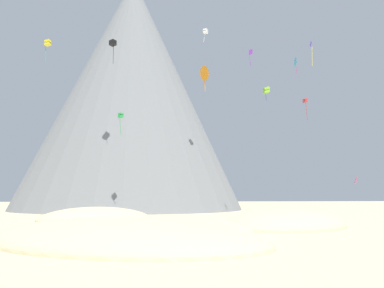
{
  "coord_description": "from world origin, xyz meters",
  "views": [
    {
      "loc": [
        -8.55,
        -35.88,
        3.79
      ],
      "look_at": [
        -0.15,
        42.45,
        14.18
      ],
      "focal_mm": 36.38,
      "sensor_mm": 36.0,
      "label": 1
    }
  ],
  "objects_px": {
    "kite_rainbow_low": "(356,180)",
    "kite_teal_low": "(68,157)",
    "bush_low_patch": "(181,228)",
    "kite_lime_high": "(266,90)",
    "kite_black_high": "(113,43)",
    "bush_far_right": "(263,226)",
    "rock_massif": "(130,100)",
    "kite_white_high": "(205,31)",
    "kite_cyan_high": "(296,62)",
    "kite_green_mid": "(121,116)",
    "kite_yellow_high": "(48,43)",
    "bush_far_left": "(77,219)",
    "kite_indigo_high": "(311,49)",
    "kite_violet_high": "(251,54)",
    "kite_red_mid": "(305,101)",
    "bush_mid_center": "(35,234)",
    "kite_blue_low": "(79,177)",
    "kite_orange_mid": "(205,73)",
    "bush_ridge_crest": "(218,227)"
  },
  "relations": [
    {
      "from": "rock_massif",
      "to": "bush_low_patch",
      "type": "bearing_deg",
      "value": -82.25
    },
    {
      "from": "kite_black_high",
      "to": "kite_lime_high",
      "type": "bearing_deg",
      "value": 144.09
    },
    {
      "from": "kite_green_mid",
      "to": "kite_violet_high",
      "type": "height_order",
      "value": "kite_violet_high"
    },
    {
      "from": "bush_far_right",
      "to": "kite_cyan_high",
      "type": "height_order",
      "value": "kite_cyan_high"
    },
    {
      "from": "rock_massif",
      "to": "kite_green_mid",
      "type": "distance_m",
      "value": 36.48
    },
    {
      "from": "kite_black_high",
      "to": "kite_rainbow_low",
      "type": "distance_m",
      "value": 54.09
    },
    {
      "from": "bush_mid_center",
      "to": "kite_lime_high",
      "type": "distance_m",
      "value": 71.16
    },
    {
      "from": "bush_far_right",
      "to": "kite_green_mid",
      "type": "height_order",
      "value": "kite_green_mid"
    },
    {
      "from": "kite_yellow_high",
      "to": "kite_cyan_high",
      "type": "height_order",
      "value": "kite_cyan_high"
    },
    {
      "from": "kite_white_high",
      "to": "kite_violet_high",
      "type": "relative_size",
      "value": 0.83
    },
    {
      "from": "kite_green_mid",
      "to": "kite_black_high",
      "type": "bearing_deg",
      "value": 74.19
    },
    {
      "from": "kite_white_high",
      "to": "kite_cyan_high",
      "type": "xyz_separation_m",
      "value": [
        20.51,
        0.09,
        -6.17
      ]
    },
    {
      "from": "kite_yellow_high",
      "to": "bush_far_right",
      "type": "bearing_deg",
      "value": 67.02
    },
    {
      "from": "kite_indigo_high",
      "to": "kite_black_high",
      "type": "distance_m",
      "value": 39.39
    },
    {
      "from": "kite_lime_high",
      "to": "bush_far_left",
      "type": "bearing_deg",
      "value": 129.95
    },
    {
      "from": "kite_red_mid",
      "to": "bush_far_right",
      "type": "bearing_deg",
      "value": 135.89
    },
    {
      "from": "kite_green_mid",
      "to": "kite_orange_mid",
      "type": "distance_m",
      "value": 20.58
    },
    {
      "from": "kite_yellow_high",
      "to": "kite_indigo_high",
      "type": "height_order",
      "value": "kite_indigo_high"
    },
    {
      "from": "bush_low_patch",
      "to": "kite_white_high",
      "type": "relative_size",
      "value": 0.52
    },
    {
      "from": "bush_far_left",
      "to": "bush_mid_center",
      "type": "bearing_deg",
      "value": -89.81
    },
    {
      "from": "rock_massif",
      "to": "bush_mid_center",
      "type": "bearing_deg",
      "value": -93.14
    },
    {
      "from": "bush_low_patch",
      "to": "kite_blue_low",
      "type": "bearing_deg",
      "value": 112.6
    },
    {
      "from": "bush_low_patch",
      "to": "kite_red_mid",
      "type": "xyz_separation_m",
      "value": [
        32.39,
        44.38,
        24.96
      ]
    },
    {
      "from": "kite_white_high",
      "to": "kite_cyan_high",
      "type": "relative_size",
      "value": 0.74
    },
    {
      "from": "kite_green_mid",
      "to": "kite_black_high",
      "type": "height_order",
      "value": "kite_black_high"
    },
    {
      "from": "bush_far_left",
      "to": "kite_green_mid",
      "type": "relative_size",
      "value": 0.65
    },
    {
      "from": "bush_far_right",
      "to": "kite_lime_high",
      "type": "xyz_separation_m",
      "value": [
        15.4,
        47.05,
        28.45
      ]
    },
    {
      "from": "kite_yellow_high",
      "to": "kite_blue_low",
      "type": "distance_m",
      "value": 28.33
    },
    {
      "from": "bush_low_patch",
      "to": "kite_indigo_high",
      "type": "distance_m",
      "value": 48.23
    },
    {
      "from": "kite_teal_low",
      "to": "kite_black_high",
      "type": "bearing_deg",
      "value": -52.44
    },
    {
      "from": "kite_yellow_high",
      "to": "kite_teal_low",
      "type": "distance_m",
      "value": 31.11
    },
    {
      "from": "kite_red_mid",
      "to": "kite_green_mid",
      "type": "xyz_separation_m",
      "value": [
        -41.21,
        -11.97,
        -6.85
      ]
    },
    {
      "from": "bush_low_patch",
      "to": "kite_lime_high",
      "type": "relative_size",
      "value": 0.43
    },
    {
      "from": "bush_far_right",
      "to": "kite_yellow_high",
      "type": "height_order",
      "value": "kite_yellow_high"
    },
    {
      "from": "kite_green_mid",
      "to": "kite_teal_low",
      "type": "bearing_deg",
      "value": 82.56
    },
    {
      "from": "bush_mid_center",
      "to": "kite_white_high",
      "type": "distance_m",
      "value": 63.53
    },
    {
      "from": "rock_massif",
      "to": "kite_white_high",
      "type": "bearing_deg",
      "value": -56.38
    },
    {
      "from": "kite_rainbow_low",
      "to": "kite_teal_low",
      "type": "relative_size",
      "value": 0.32
    },
    {
      "from": "kite_yellow_high",
      "to": "kite_green_mid",
      "type": "relative_size",
      "value": 0.96
    },
    {
      "from": "bush_far_left",
      "to": "kite_rainbow_low",
      "type": "relative_size",
      "value": 2.19
    },
    {
      "from": "kite_violet_high",
      "to": "kite_lime_high",
      "type": "height_order",
      "value": "kite_violet_high"
    },
    {
      "from": "kite_lime_high",
      "to": "kite_teal_low",
      "type": "bearing_deg",
      "value": 83.85
    },
    {
      "from": "kite_cyan_high",
      "to": "kite_blue_low",
      "type": "bearing_deg",
      "value": 94.82
    },
    {
      "from": "kite_lime_high",
      "to": "kite_red_mid",
      "type": "bearing_deg",
      "value": -120.3
    },
    {
      "from": "kite_red_mid",
      "to": "kite_lime_high",
      "type": "bearing_deg",
      "value": 45.9
    },
    {
      "from": "kite_yellow_high",
      "to": "bush_far_left",
      "type": "bearing_deg",
      "value": 52.01
    },
    {
      "from": "kite_indigo_high",
      "to": "kite_violet_high",
      "type": "relative_size",
      "value": 1.38
    },
    {
      "from": "rock_massif",
      "to": "kite_white_high",
      "type": "relative_size",
      "value": 24.48
    },
    {
      "from": "kite_indigo_high",
      "to": "kite_rainbow_low",
      "type": "height_order",
      "value": "kite_indigo_high"
    },
    {
      "from": "bush_ridge_crest",
      "to": "kite_violet_high",
      "type": "bearing_deg",
      "value": 68.66
    }
  ]
}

